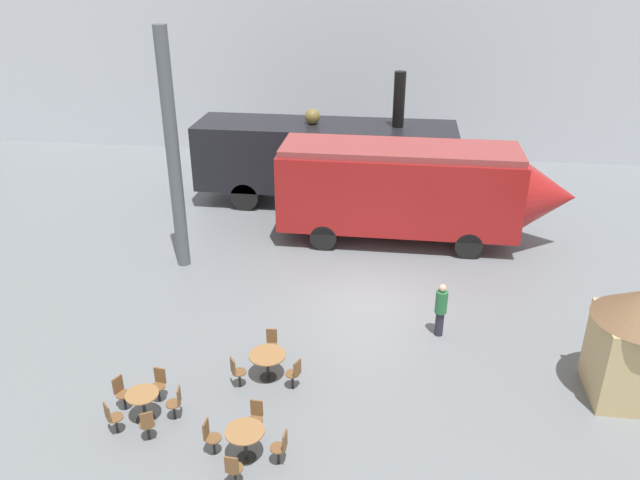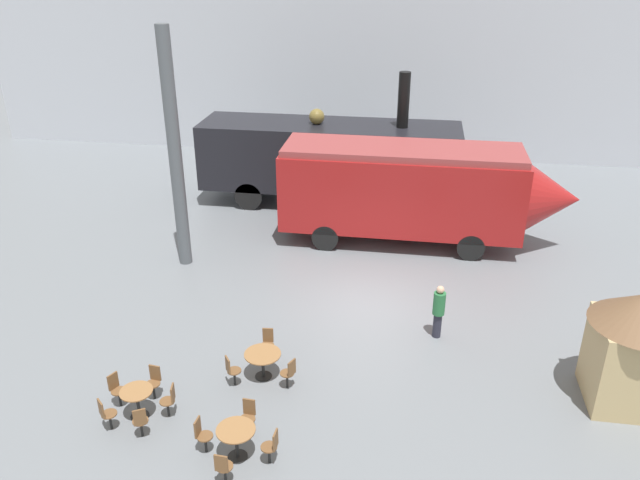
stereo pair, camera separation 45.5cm
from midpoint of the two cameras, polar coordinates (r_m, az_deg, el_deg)
The scene contains 22 objects.
ground_plane at distance 19.60m, azimuth 5.01°, elevation -5.80°, with size 80.00×80.00×0.00m, color slate.
backdrop_wall at distance 32.56m, azimuth 7.49°, elevation 15.21°, with size 44.00×0.15×9.00m.
steam_locomotive at distance 26.44m, azimuth 1.40°, elevation 7.73°, with size 10.77×2.85×5.66m.
streamlined_locomotive at distance 23.02m, azimuth 9.98°, elevation 4.61°, with size 10.59×2.71×3.65m.
cafe_table_near at distance 16.22m, azimuth -4.45°, elevation -10.71°, with size 0.94×0.94×0.72m.
cafe_table_mid at distance 15.52m, azimuth -15.56°, elevation -13.68°, with size 0.77×0.77×0.76m.
cafe_table_far at distance 14.07m, azimuth -6.72°, elevation -17.33°, with size 0.85×0.85×0.77m.
cafe_chair_0 at distance 15.84m, azimuth -1.98°, elevation -11.96°, with size 0.40×0.38×0.87m.
cafe_chair_1 at distance 16.94m, azimuth -4.02°, elevation -9.24°, with size 0.36×0.36×0.87m.
cafe_chair_2 at distance 16.04m, azimuth -7.30°, elevation -11.64°, with size 0.40×0.40×0.87m.
cafe_chair_3 at distance 16.05m, azimuth -17.35°, elevation -12.75°, with size 0.40×0.38×0.87m.
cafe_chair_4 at distance 15.39m, azimuth -18.19°, elevation -14.77°, with size 0.40×0.40×0.87m.
cafe_chair_5 at distance 14.97m, azimuth -15.25°, elevation -15.63°, with size 0.39×0.40×0.87m.
cafe_chair_6 at distance 15.39m, azimuth -12.71°, elevation -13.98°, with size 0.38×0.36×0.87m.
cafe_chair_7 at distance 16.05m, azimuth -14.13°, elevation -12.29°, with size 0.36×0.37×0.87m.
cafe_chair_8 at distance 13.94m, azimuth -3.43°, elevation -18.21°, with size 0.36×0.36×0.87m.
cafe_chair_9 at distance 14.69m, azimuth -5.65°, elevation -15.58°, with size 0.36×0.36×0.87m.
cafe_chair_10 at distance 14.37m, azimuth -9.85°, elevation -17.01°, with size 0.36×0.36×0.87m.
cafe_chair_11 at distance 13.60m, azimuth -7.85°, elevation -19.83°, with size 0.36×0.36×0.87m.
visitor_person at distance 17.89m, azimuth 11.51°, elevation -6.26°, with size 0.34×0.34×1.64m.
ticket_kiosk at distance 16.65m, azimuth 27.59°, elevation -8.35°, with size 2.34×2.34×3.00m.
support_pillar at distance 20.96m, azimuth -12.52°, elevation 7.80°, with size 0.44×0.44×8.00m.
Camera 2 is at (1.16, -16.74, 10.10)m, focal length 35.00 mm.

